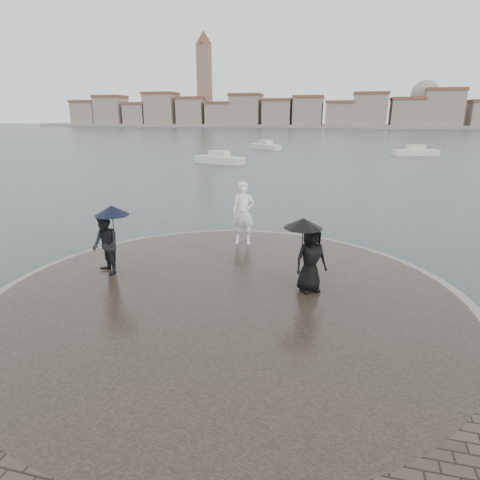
# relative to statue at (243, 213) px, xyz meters

# --- Properties ---
(ground) EXTENTS (400.00, 400.00, 0.00)m
(ground) POSITION_rel_statue_xyz_m (0.65, -7.83, -1.49)
(ground) COLOR #2B3835
(ground) RESTS_ON ground
(kerb_ring) EXTENTS (12.50, 12.50, 0.32)m
(kerb_ring) POSITION_rel_statue_xyz_m (0.65, -4.33, -1.33)
(kerb_ring) COLOR gray
(kerb_ring) RESTS_ON ground
(quay_tip) EXTENTS (11.90, 11.90, 0.36)m
(quay_tip) POSITION_rel_statue_xyz_m (0.65, -4.33, -1.31)
(quay_tip) COLOR #2D261E
(quay_tip) RESTS_ON ground
(statue) EXTENTS (0.88, 0.63, 2.25)m
(statue) POSITION_rel_statue_xyz_m (0.00, 0.00, 0.00)
(statue) COLOR white
(statue) RESTS_ON quay_tip
(visitor_left) EXTENTS (1.30, 1.12, 2.04)m
(visitor_left) POSITION_rel_statue_xyz_m (-3.12, -3.79, -0.02)
(visitor_left) COLOR black
(visitor_left) RESTS_ON quay_tip
(visitor_right) EXTENTS (1.28, 1.09, 1.95)m
(visitor_right) POSITION_rel_statue_xyz_m (2.63, -3.55, -0.01)
(visitor_right) COLOR black
(visitor_right) RESTS_ON quay_tip
(far_skyline) EXTENTS (260.00, 20.00, 37.00)m
(far_skyline) POSITION_rel_statue_xyz_m (-5.64, 152.88, 4.12)
(far_skyline) COLOR gray
(far_skyline) RESTS_ON ground
(boats) EXTENTS (26.94, 23.16, 1.50)m
(boats) POSITION_rel_statue_xyz_m (-1.76, 38.11, -1.11)
(boats) COLOR silver
(boats) RESTS_ON ground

